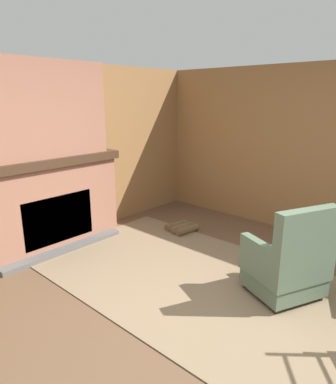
{
  "coord_description": "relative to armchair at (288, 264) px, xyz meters",
  "views": [
    {
      "loc": [
        1.44,
        -2.17,
        1.95
      ],
      "look_at": [
        -1.1,
        0.66,
        0.9
      ],
      "focal_mm": 32.0,
      "sensor_mm": 36.0,
      "label": 1
    }
  ],
  "objects": [
    {
      "name": "chimney_breast",
      "position": [
        -2.84,
        -0.91,
        1.45
      ],
      "size": [
        0.3,
        1.66,
        1.18
      ],
      "color": "#93604C",
      "rests_on": "fireplace_hearth"
    },
    {
      "name": "area_rug",
      "position": [
        -0.64,
        -0.34,
        -0.36
      ],
      "size": [
        4.25,
        2.19,
        0.01
      ],
      "color": "#7A664C",
      "rests_on": "ground"
    },
    {
      "name": "firewood_stack",
      "position": [
        -1.91,
        0.66,
        -0.31
      ],
      "size": [
        0.41,
        0.44,
        0.12
      ],
      "rotation": [
        0.0,
        0.0,
        -0.16
      ],
      "color": "brown",
      "rests_on": "ground"
    },
    {
      "name": "oil_lamp_vase",
      "position": [
        -2.87,
        -1.47,
        0.94
      ],
      "size": [
        0.13,
        0.13,
        0.23
      ],
      "color": "silver",
      "rests_on": "fireplace_hearth"
    },
    {
      "name": "fireplace_hearth",
      "position": [
        -2.83,
        -0.91,
        0.24
      ],
      "size": [
        0.55,
        1.98,
        1.22
      ],
      "color": "#93604C",
      "rests_on": "ground"
    },
    {
      "name": "wood_panel_wall_left",
      "position": [
        -3.04,
        -0.91,
        0.85
      ],
      "size": [
        0.06,
        6.06,
        2.42
      ],
      "color": "olive",
      "rests_on": "ground"
    },
    {
      "name": "storage_case",
      "position": [
        -2.87,
        -0.67,
        0.92
      ],
      "size": [
        0.13,
        0.21,
        0.11
      ],
      "color": "black",
      "rests_on": "fireplace_hearth"
    },
    {
      "name": "ground_plane",
      "position": [
        -0.28,
        -0.91,
        -0.36
      ],
      "size": [
        14.0,
        14.0,
        0.0
      ],
      "primitive_type": "plane",
      "color": "brown"
    },
    {
      "name": "armchair",
      "position": [
        0.0,
        0.0,
        0.0
      ],
      "size": [
        0.84,
        0.87,
        0.99
      ],
      "rotation": [
        0.0,
        0.0,
        2.71
      ],
      "color": "#516651",
      "rests_on": "ground"
    },
    {
      "name": "wood_panel_wall_back",
      "position": [
        -0.26,
        1.85,
        0.85
      ],
      "size": [
        6.06,
        0.09,
        2.42
      ],
      "color": "olive",
      "rests_on": "ground"
    }
  ]
}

